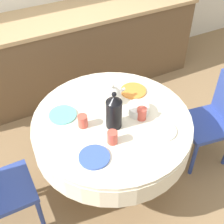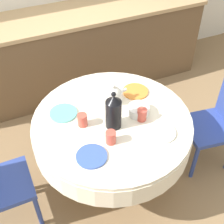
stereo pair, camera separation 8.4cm
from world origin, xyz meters
TOP-DOWN VIEW (x-y plane):
  - ground_plane at (0.00, 0.00)m, footprint 12.00×12.00m
  - kitchen_counter at (0.00, 1.42)m, footprint 3.24×0.64m
  - dining_table at (0.00, 0.00)m, footprint 1.21×1.21m
  - chair_left at (0.94, -0.13)m, footprint 0.45×0.45m
  - plate_near_left at (-0.26, -0.27)m, footprint 0.21×0.21m
  - cup_near_left at (-0.10, -0.20)m, footprint 0.07×0.07m
  - plate_near_right at (0.27, -0.26)m, footprint 0.21×0.21m
  - cup_near_right at (0.20, -0.08)m, footprint 0.07×0.07m
  - plate_far_left at (-0.31, 0.21)m, footprint 0.21×0.21m
  - cup_far_left at (-0.22, 0.04)m, footprint 0.07×0.07m
  - plate_far_right at (0.31, 0.22)m, footprint 0.21×0.21m
  - cup_far_right at (0.13, 0.18)m, footprint 0.07×0.07m
  - coffee_carafe at (-0.01, -0.06)m, footprint 0.12×0.12m
  - teapot at (0.09, 0.18)m, footprint 0.18×0.13m
  - fruit_bowl at (0.21, -0.02)m, footprint 0.16×0.16m

SIDE VIEW (x-z plane):
  - ground_plane at x=0.00m, z-range 0.00..0.00m
  - kitchen_counter at x=0.00m, z-range 0.00..0.93m
  - chair_left at x=0.94m, z-range 0.05..0.89m
  - dining_table at x=0.00m, z-range 0.24..0.98m
  - plate_near_left at x=-0.26m, z-range 0.74..0.75m
  - plate_near_right at x=0.27m, z-range 0.74..0.75m
  - plate_far_left at x=-0.31m, z-range 0.74..0.75m
  - plate_far_right at x=0.31m, z-range 0.74..0.75m
  - fruit_bowl at x=0.21m, z-range 0.74..0.81m
  - cup_near_left at x=-0.10m, z-range 0.74..0.84m
  - cup_near_right at x=0.20m, z-range 0.74..0.84m
  - cup_far_left at x=-0.22m, z-range 0.74..0.84m
  - cup_far_right at x=0.13m, z-range 0.74..0.84m
  - teapot at x=0.09m, z-range 0.73..0.90m
  - coffee_carafe at x=-0.01m, z-range 0.72..1.03m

